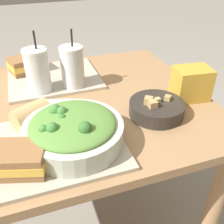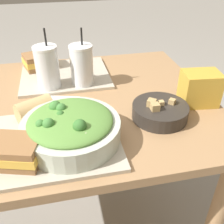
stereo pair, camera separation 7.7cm
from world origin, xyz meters
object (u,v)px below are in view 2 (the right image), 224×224
object	(u,v)px
salad_bowl	(71,127)
drink_cup_red	(82,66)
chip_bag	(200,88)
sandwich_near	(13,151)
baguette_near	(35,109)
sandwich_far	(40,61)
napkin_folded	(59,103)
soup_bowl	(160,111)
drink_cup_dark	(48,68)

from	to	relation	value
salad_bowl	drink_cup_red	world-z (taller)	drink_cup_red
chip_bag	drink_cup_red	bearing A→B (deg)	156.99
salad_bowl	sandwich_near	bearing A→B (deg)	-159.00
baguette_near	sandwich_far	size ratio (longest dim) A/B	0.82
napkin_folded	baguette_near	bearing A→B (deg)	-126.36
sandwich_near	drink_cup_red	distance (m)	0.46
sandwich_far	drink_cup_red	size ratio (longest dim) A/B	0.72
chip_bag	sandwich_far	bearing A→B (deg)	149.73
napkin_folded	soup_bowl	bearing A→B (deg)	-26.68
sandwich_near	drink_cup_red	bearing A→B (deg)	77.46
drink_cup_dark	drink_cup_red	xyz separation A→B (m)	(0.13, 0.00, -0.00)
soup_bowl	chip_bag	size ratio (longest dim) A/B	1.34
sandwich_near	baguette_near	bearing A→B (deg)	91.58
drink_cup_dark	drink_cup_red	world-z (taller)	drink_cup_dark
napkin_folded	salad_bowl	bearing A→B (deg)	-83.02
sandwich_far	salad_bowl	bearing A→B (deg)	-97.84
salad_bowl	napkin_folded	bearing A→B (deg)	96.98
soup_bowl	drink_cup_dark	size ratio (longest dim) A/B	0.80
sandwich_near	drink_cup_dark	bearing A→B (deg)	93.32
sandwich_near	chip_bag	bearing A→B (deg)	33.43
sandwich_far	chip_bag	distance (m)	0.69
sandwich_near	napkin_folded	bearing A→B (deg)	83.26
drink_cup_red	sandwich_far	bearing A→B (deg)	130.72
sandwich_near	sandwich_far	xyz separation A→B (m)	(0.06, 0.59, 0.00)
baguette_near	soup_bowl	bearing A→B (deg)	-125.69
baguette_near	napkin_folded	xyz separation A→B (m)	(0.07, 0.10, -0.05)
sandwich_far	chip_bag	bearing A→B (deg)	-54.39
salad_bowl	drink_cup_dark	distance (m)	0.35
salad_bowl	drink_cup_dark	world-z (taller)	drink_cup_dark
sandwich_far	drink_cup_dark	world-z (taller)	drink_cup_dark
salad_bowl	soup_bowl	xyz separation A→B (m)	(0.29, 0.07, -0.03)
sandwich_far	drink_cup_dark	size ratio (longest dim) A/B	0.70
salad_bowl	drink_cup_dark	bearing A→B (deg)	99.28
salad_bowl	chip_bag	xyz separation A→B (m)	(0.46, 0.13, 0.00)
chip_bag	baguette_near	bearing A→B (deg)	-173.79
salad_bowl	baguette_near	bearing A→B (deg)	128.40
baguette_near	napkin_folded	distance (m)	0.13
drink_cup_red	chip_bag	xyz separation A→B (m)	(0.38, -0.22, -0.03)
chip_bag	salad_bowl	bearing A→B (deg)	-158.26
salad_bowl	drink_cup_red	bearing A→B (deg)	78.01
napkin_folded	drink_cup_dark	bearing A→B (deg)	103.68
sandwich_near	drink_cup_red	world-z (taller)	drink_cup_red
sandwich_near	sandwich_far	world-z (taller)	same
salad_bowl	soup_bowl	distance (m)	0.30
baguette_near	sandwich_near	bearing A→B (deg)	138.12
salad_bowl	baguette_near	distance (m)	0.16
salad_bowl	drink_cup_red	xyz separation A→B (m)	(0.07, 0.34, 0.03)
soup_bowl	sandwich_far	bearing A→B (deg)	129.36
soup_bowl	sandwich_near	distance (m)	0.46
sandwich_far	chip_bag	size ratio (longest dim) A/B	1.16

